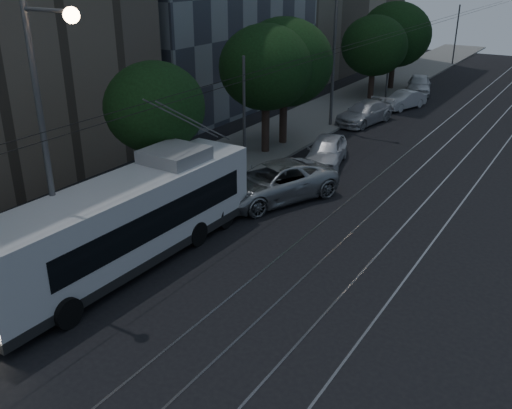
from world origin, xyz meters
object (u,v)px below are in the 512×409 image
object	(u,v)px
pickup_silver	(273,182)
car_white_b	(364,113)
car_white_a	(326,151)
car_white_d	(419,85)
trolleybus	(127,221)
streetlamp_far	(341,33)
streetlamp_near	(50,122)
car_white_c	(404,100)

from	to	relation	value
pickup_silver	car_white_b	world-z (taller)	pickup_silver
car_white_a	car_white_d	size ratio (longest dim) A/B	0.99
car_white_b	trolleybus	bearing A→B (deg)	-79.17
car_white_a	car_white_d	bearing A→B (deg)	78.28
car_white_b	car_white_a	bearing A→B (deg)	-70.36
streetlamp_far	car_white_b	bearing A→B (deg)	60.33
streetlamp_near	streetlamp_far	size ratio (longest dim) A/B	0.92
car_white_a	streetlamp_far	bearing A→B (deg)	95.16
pickup_silver	car_white_a	xyz separation A→B (m)	(-0.07, 5.66, -0.07)
trolleybus	car_white_d	size ratio (longest dim) A/B	2.66
trolleybus	pickup_silver	bearing A→B (deg)	81.63
car_white_a	car_white_b	xyz separation A→B (m)	(-1.49, 9.05, -0.05)
car_white_b	car_white_c	world-z (taller)	car_white_b
streetlamp_near	car_white_b	bearing A→B (deg)	88.74
car_white_a	car_white_b	world-z (taller)	car_white_a
car_white_b	streetlamp_far	distance (m)	5.72
car_white_d	pickup_silver	bearing A→B (deg)	-103.07
trolleybus	pickup_silver	xyz separation A→B (m)	(1.33, 7.82, -0.80)
pickup_silver	car_white_a	world-z (taller)	pickup_silver
trolleybus	streetlamp_near	xyz separation A→B (m)	(-0.76, -2.01, 3.90)
pickup_silver	car_white_c	size ratio (longest dim) A/B	1.56
pickup_silver	streetlamp_far	size ratio (longest dim) A/B	0.61
car_white_a	car_white_c	world-z (taller)	car_white_a
pickup_silver	car_white_b	distance (m)	14.79
car_white_a	streetlamp_far	size ratio (longest dim) A/B	0.45
trolleybus	car_white_c	bearing A→B (deg)	89.98
trolleybus	car_white_c	distance (m)	27.98
car_white_b	car_white_d	bearing A→B (deg)	98.82
pickup_silver	streetlamp_far	distance (m)	13.98
car_white_b	car_white_c	size ratio (longest dim) A/B	1.27
trolleybus	car_white_d	world-z (taller)	trolleybus
trolleybus	streetlamp_near	bearing A→B (deg)	-109.52
car_white_b	car_white_d	xyz separation A→B (m)	(0.28, 11.01, 0.06)
car_white_b	car_white_d	size ratio (longest dim) A/B	1.09
car_white_d	streetlamp_far	bearing A→B (deg)	-112.10
trolleybus	streetlamp_near	world-z (taller)	streetlamp_near
trolleybus	pickup_silver	distance (m)	7.97
car_white_a	car_white_c	xyz separation A→B (m)	(-0.62, 14.48, -0.13)
car_white_c	streetlamp_far	size ratio (longest dim) A/B	0.39
streetlamp_far	streetlamp_near	bearing A→B (deg)	-88.50
pickup_silver	car_white_d	xyz separation A→B (m)	(-1.29, 25.71, -0.07)
car_white_a	streetlamp_near	xyz separation A→B (m)	(-2.03, -15.48, 4.78)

